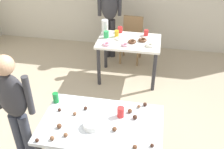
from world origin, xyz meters
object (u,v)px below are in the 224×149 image
chair_far_table (132,36)px  mixing_bowl (92,125)px  person_girl_near (15,106)px  dining_table_far (129,47)px  person_adult_far (110,12)px  pitcher_far (105,27)px  soda_can (56,98)px  dining_table_near (102,129)px

chair_far_table → mixing_bowl: 2.79m
person_girl_near → mixing_bowl: size_ratio=8.61×
mixing_bowl → dining_table_far: bearing=86.7°
person_adult_far → mixing_bowl: (0.35, -2.79, -0.17)m
chair_far_table → person_girl_near: bearing=-108.5°
dining_table_far → person_girl_near: person_girl_near is taller
person_adult_far → pitcher_far: size_ratio=6.13×
person_adult_far → pitcher_far: bearing=-87.7°
chair_far_table → soda_can: (-0.60, -2.46, 0.31)m
person_adult_far → mixing_bowl: bearing=-82.9°
dining_table_near → soda_can: size_ratio=10.38×
dining_table_far → chair_far_table: (-0.03, 0.71, -0.14)m
dining_table_near → person_girl_near: bearing=-176.2°
dining_table_near → pitcher_far: 2.21m
dining_table_far → chair_far_table: size_ratio=1.20×
person_adult_far → pitcher_far: person_adult_far is taller
pitcher_far → soda_can: bearing=-95.2°
dining_table_near → pitcher_far: pitcher_far is taller
chair_far_table → person_adult_far: size_ratio=0.55×
dining_table_far → chair_far_table: chair_far_table is taller
dining_table_near → dining_table_far: 1.99m
person_adult_far → mixing_bowl: 2.82m
person_girl_near → chair_far_table: bearing=71.5°
dining_table_near → chair_far_table: 2.70m
dining_table_near → dining_table_far: (0.04, 1.99, -0.02)m
person_adult_far → soda_can: size_ratio=12.96×
person_girl_near → soda_can: bearing=42.4°
person_adult_far → dining_table_far: bearing=-57.1°
chair_far_table → soda_can: size_ratio=7.13×
person_girl_near → soda_can: person_girl_near is taller
dining_table_far → pitcher_far: size_ratio=4.06×
dining_table_near → chair_far_table: bearing=89.8°
dining_table_far → dining_table_near: bearing=-91.1°
soda_can → chair_far_table: bearing=76.4°
chair_far_table → pitcher_far: pitcher_far is taller
dining_table_near → person_adult_far: person_adult_far is taller
dining_table_near → person_adult_far: bearing=99.0°
dining_table_near → person_girl_near: 0.95m
dining_table_near → dining_table_far: same height
dining_table_near → chair_far_table: size_ratio=1.46×
soda_can → person_adult_far: bearing=86.4°
pitcher_far → person_adult_far: bearing=92.3°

